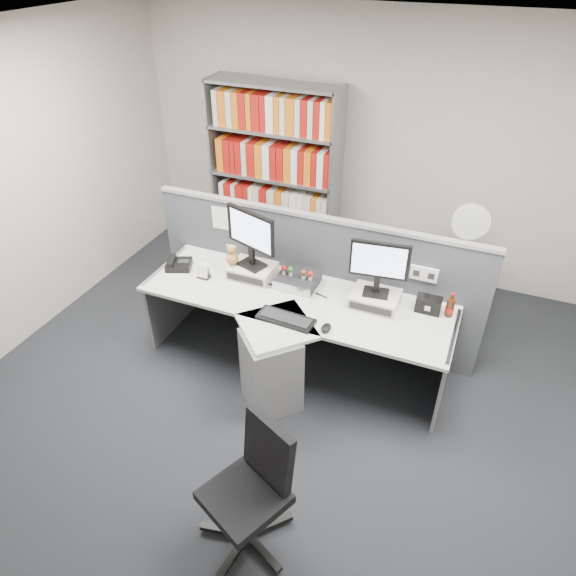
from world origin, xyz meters
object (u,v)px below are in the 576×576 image
at_px(desk_phone, 178,264).
at_px(shelving_unit, 275,179).
at_px(keyboard, 286,319).
at_px(desk_fan, 470,226).
at_px(filing_cabinet, 455,290).
at_px(desktop_pc, 298,280).
at_px(cola_bottle, 450,307).
at_px(desk_calendar, 204,272).
at_px(speaker, 429,304).
at_px(monitor_left, 251,234).
at_px(office_chair, 253,485).
at_px(desk, 285,338).
at_px(monitor_right, 379,264).
at_px(mouse, 326,328).

bearing_deg(desk_phone, shelving_unit, 81.35).
relative_size(keyboard, desk_fan, 0.82).
height_order(shelving_unit, filing_cabinet, shelving_unit).
xyz_separation_m(desktop_pc, keyboard, (0.10, -0.49, -0.03)).
height_order(cola_bottle, desk_fan, desk_fan).
bearing_deg(keyboard, shelving_unit, 115.92).
relative_size(desk_calendar, speaker, 0.68).
height_order(monitor_left, speaker, monitor_left).
distance_m(speaker, shelving_unit, 2.40).
xyz_separation_m(keyboard, cola_bottle, (1.16, 0.54, 0.07)).
bearing_deg(office_chair, desk, 104.94).
relative_size(shelving_unit, office_chair, 2.18).
xyz_separation_m(desk_calendar, shelving_unit, (-0.05, 1.66, 0.20)).
height_order(monitor_right, desk_fan, monitor_right).
bearing_deg(cola_bottle, monitor_right, -173.19).
relative_size(filing_cabinet, office_chair, 0.76).
bearing_deg(monitor_left, speaker, 2.43).
distance_m(monitor_right, desk_calendar, 1.52).
bearing_deg(desk, shelving_unit, 115.96).
distance_m(desk, mouse, 0.48).
bearing_deg(shelving_unit, office_chair, -68.53).
relative_size(keyboard, office_chair, 0.51).
bearing_deg(desk, office_chair, -75.06).
bearing_deg(cola_bottle, desk_calendar, -172.70).
height_order(desk_phone, filing_cabinet, desk_phone).
height_order(speaker, shelving_unit, shelving_unit).
xyz_separation_m(monitor_left, desk_fan, (1.67, 1.02, -0.08)).
distance_m(monitor_right, office_chair, 1.87).
height_order(monitor_left, desk_calendar, monitor_left).
distance_m(keyboard, mouse, 0.33).
height_order(desk_phone, speaker, speaker).
xyz_separation_m(monitor_left, filing_cabinet, (1.67, 1.02, -0.78)).
xyz_separation_m(desk_calendar, office_chair, (1.22, -1.56, -0.29)).
relative_size(monitor_right, desk_phone, 1.71).
bearing_deg(monitor_right, filing_cabinet, 60.52).
xyz_separation_m(monitor_left, office_chair, (0.84, -1.75, -0.64)).
height_order(desk, cola_bottle, cola_bottle).
bearing_deg(cola_bottle, office_chair, -114.76).
bearing_deg(desk_phone, desk, -12.01).
relative_size(mouse, desk_phone, 0.42).
xyz_separation_m(desktop_pc, filing_cabinet, (1.25, 1.00, -0.41)).
xyz_separation_m(desk, filing_cabinet, (1.20, 1.40, -0.11)).
height_order(desk_phone, desk_fan, desk_fan).
distance_m(cola_bottle, desk_fan, 0.98).
height_order(speaker, cola_bottle, cola_bottle).
relative_size(desk, filing_cabinet, 3.71).
bearing_deg(cola_bottle, desk_fan, 90.18).
bearing_deg(monitor_right, desk_calendar, -172.51).
bearing_deg(desk, desk_phone, 167.99).
distance_m(keyboard, cola_bottle, 1.28).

